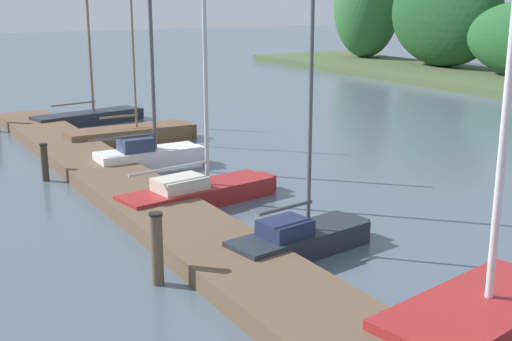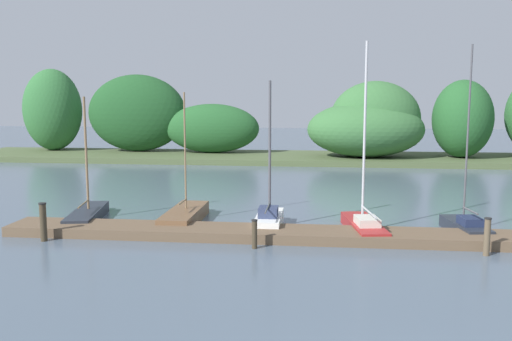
{
  "view_description": "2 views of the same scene",
  "coord_description": "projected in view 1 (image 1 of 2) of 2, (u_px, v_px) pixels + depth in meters",
  "views": [
    {
      "loc": [
        13.22,
        6.19,
        4.57
      ],
      "look_at": [
        3.39,
        11.96,
        1.62
      ],
      "focal_mm": 47.2,
      "sensor_mm": 36.0,
      "label": 1
    },
    {
      "loc": [
        -1.75,
        -7.63,
        5.03
      ],
      "look_at": [
        -4.23,
        13.96,
        2.07
      ],
      "focal_mm": 38.4,
      "sensor_mm": 36.0,
      "label": 2
    }
  ],
  "objects": [
    {
      "name": "mooring_piling_1",
      "position": [
        45.0,
        162.0,
        17.09
      ],
      "size": [
        0.2,
        0.2,
        0.98
      ],
      "color": "#3D3323",
      "rests_on": "ground"
    },
    {
      "name": "sailboat_1",
      "position": [
        134.0,
        134.0,
        21.59
      ],
      "size": [
        1.21,
        4.24,
        5.19
      ],
      "rotation": [
        0.0,
        0.0,
        1.57
      ],
      "color": "brown",
      "rests_on": "ground"
    },
    {
      "name": "sailboat_0",
      "position": [
        91.0,
        116.0,
        24.89
      ],
      "size": [
        1.71,
        4.33,
        5.02
      ],
      "rotation": [
        0.0,
        0.0,
        1.76
      ],
      "color": "#232833",
      "rests_on": "ground"
    },
    {
      "name": "sailboat_3",
      "position": [
        201.0,
        188.0,
        15.25
      ],
      "size": [
        1.56,
        4.04,
        7.0
      ],
      "rotation": [
        0.0,
        0.0,
        1.72
      ],
      "color": "maroon",
      "rests_on": "ground"
    },
    {
      "name": "dock_pier",
      "position": [
        151.0,
        205.0,
        14.64
      ],
      "size": [
        26.08,
        1.8,
        0.35
      ],
      "color": "brown",
      "rests_on": "ground"
    },
    {
      "name": "mooring_piling_2",
      "position": [
        157.0,
        249.0,
        10.87
      ],
      "size": [
        0.23,
        0.23,
        1.23
      ],
      "color": "brown",
      "rests_on": "ground"
    },
    {
      "name": "sailboat_4",
      "position": [
        303.0,
        235.0,
        12.3
      ],
      "size": [
        1.32,
        3.12,
        6.87
      ],
      "rotation": [
        0.0,
        0.0,
        1.72
      ],
      "color": "#232833",
      "rests_on": "ground"
    },
    {
      "name": "sailboat_2",
      "position": [
        151.0,
        155.0,
        18.28
      ],
      "size": [
        0.95,
        3.24,
        5.61
      ],
      "rotation": [
        0.0,
        0.0,
        1.57
      ],
      "color": "white",
      "rests_on": "ground"
    },
    {
      "name": "sailboat_5",
      "position": [
        485.0,
        305.0,
        9.39
      ],
      "size": [
        1.96,
        3.64,
        8.07
      ],
      "rotation": [
        0.0,
        0.0,
        1.75
      ],
      "color": "maroon",
      "rests_on": "ground"
    }
  ]
}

